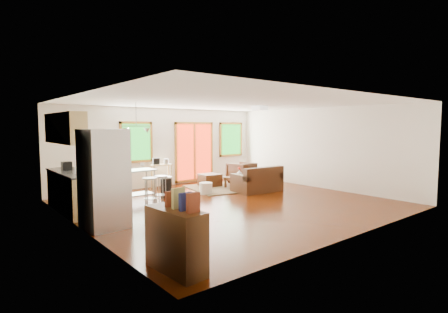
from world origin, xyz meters
TOP-DOWN VIEW (x-y plane):
  - floor at (0.00, 0.00)m, footprint 7.50×7.00m
  - ceiling at (0.00, 0.00)m, footprint 7.50×7.00m
  - back_wall at (0.00, 3.51)m, footprint 7.50×0.02m
  - left_wall at (-3.76, 0.00)m, footprint 0.02×7.00m
  - right_wall at (3.76, 0.00)m, footprint 0.02×7.00m
  - front_wall at (0.00, -3.51)m, footprint 7.50×0.02m
  - window_left at (-1.00, 3.46)m, footprint 1.10×0.05m
  - french_doors at (1.20, 3.46)m, footprint 1.60×0.05m
  - window_right at (2.90, 3.46)m, footprint 1.10×0.05m
  - rug at (1.53, 1.81)m, footprint 2.94×2.46m
  - loveseat at (1.70, 0.75)m, footprint 1.51×0.92m
  - coffee_table at (1.71, 1.73)m, footprint 1.01×0.75m
  - armchair at (2.33, 2.22)m, footprint 0.90×0.85m
  - ottoman at (1.10, 2.43)m, footprint 0.69×0.69m
  - pouf at (0.23, 1.44)m, footprint 0.41×0.41m
  - vase at (1.72, 1.64)m, footprint 0.22×0.22m
  - cabinets at (-3.49, 1.70)m, footprint 0.64×2.24m
  - refrigerator at (-3.34, -0.13)m, footprint 0.85×0.82m
  - island at (-2.11, 1.57)m, footprint 1.40×0.62m
  - cup at (-1.70, 1.61)m, footprint 0.14×0.12m
  - bar_stool_a at (-2.53, 1.13)m, footprint 0.37×0.37m
  - bar_stool_b at (-1.87, 0.87)m, footprint 0.42×0.42m
  - bar_stool_c at (-1.42, 1.14)m, footprint 0.37×0.37m
  - trash_can at (-0.97, 1.67)m, footprint 0.37×0.37m
  - kitchen_cart at (-0.33, 3.14)m, footprint 0.73×0.57m
  - bookshelf at (-3.35, -2.80)m, footprint 0.45×1.00m
  - ceiling_flush at (1.60, 0.60)m, footprint 0.35×0.35m
  - pendant_light at (-1.90, 1.50)m, footprint 0.80×0.18m

SIDE VIEW (x-z plane):
  - floor at x=0.00m, z-range -0.02..0.00m
  - rug at x=1.53m, z-range 0.00..0.03m
  - pouf at x=0.23m, z-range 0.00..0.34m
  - ottoman at x=1.10m, z-range 0.00..0.42m
  - trash_can at x=-0.97m, z-range 0.00..0.60m
  - loveseat at x=1.70m, z-range -0.08..0.70m
  - coffee_table at x=1.71m, z-range 0.13..0.49m
  - armchair at x=2.33m, z-range 0.00..0.82m
  - bookshelf at x=-3.35m, z-range -0.12..1.03m
  - vase at x=1.72m, z-range 0.36..0.65m
  - bar_stool_a at x=-2.53m, z-range 0.17..0.85m
  - bar_stool_c at x=-1.42m, z-range 0.18..0.90m
  - bar_stool_b at x=-1.87m, z-range 0.18..0.93m
  - island at x=-2.11m, z-range 0.16..1.04m
  - kitchen_cart at x=-0.33m, z-range 0.18..1.17m
  - cabinets at x=-3.49m, z-range -0.22..2.08m
  - refrigerator at x=-3.34m, z-range 0.00..1.94m
  - cup at x=-1.70m, z-range 0.95..1.06m
  - french_doors at x=1.20m, z-range 0.05..2.15m
  - back_wall at x=0.00m, z-range 0.00..2.60m
  - left_wall at x=-3.76m, z-range 0.00..2.60m
  - right_wall at x=3.76m, z-range 0.00..2.60m
  - front_wall at x=0.00m, z-range 0.00..2.60m
  - window_left at x=-1.00m, z-range 0.85..2.15m
  - window_right at x=2.90m, z-range 0.85..2.15m
  - pendant_light at x=-1.90m, z-range 1.50..2.29m
  - ceiling_flush at x=1.60m, z-range 2.47..2.59m
  - ceiling at x=0.00m, z-range 2.60..2.62m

